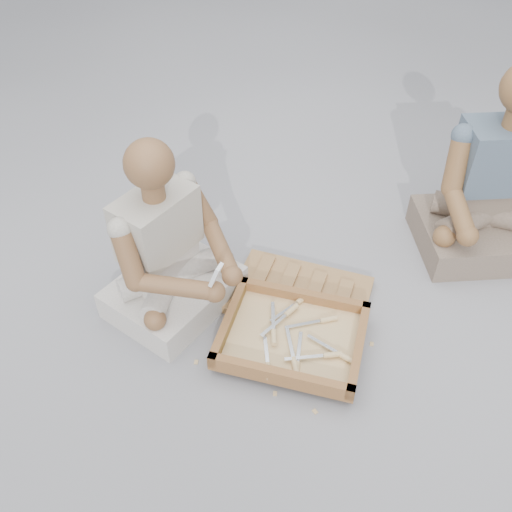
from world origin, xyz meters
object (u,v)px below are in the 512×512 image
at_px(tool_tray, 292,337).
at_px(craftsman, 169,256).
at_px(companion, 493,194).
at_px(carved_panel, 300,295).

distance_m(tool_tray, craftsman, 0.59).
bearing_deg(companion, craftsman, 10.73).
bearing_deg(tool_tray, carved_panel, 104.58).
distance_m(tool_tray, companion, 1.13).
relative_size(carved_panel, tool_tray, 0.93).
xyz_separation_m(tool_tray, craftsman, (-0.55, 0.01, 0.21)).
xyz_separation_m(carved_panel, companion, (0.64, 0.69, 0.28)).
height_order(carved_panel, companion, companion).
height_order(tool_tray, companion, companion).
height_order(craftsman, companion, companion).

